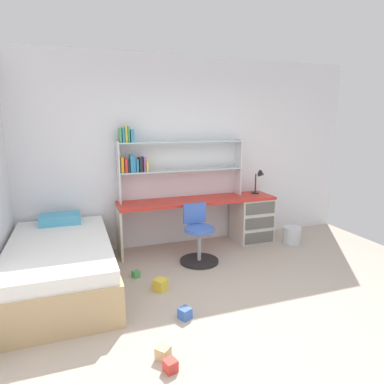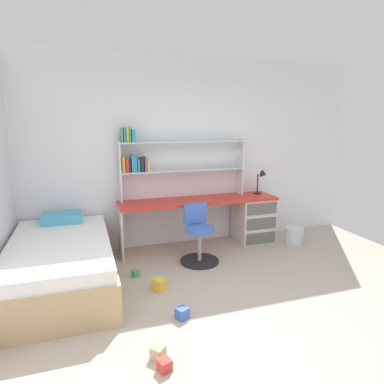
{
  "view_description": "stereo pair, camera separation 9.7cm",
  "coord_description": "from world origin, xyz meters",
  "px_view_note": "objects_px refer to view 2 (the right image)",
  "views": [
    {
      "loc": [
        -1.55,
        -2.36,
        1.84
      ],
      "look_at": [
        -0.19,
        1.46,
        1.01
      ],
      "focal_mm": 31.43,
      "sensor_mm": 36.0,
      "label": 1
    },
    {
      "loc": [
        -1.45,
        -2.39,
        1.84
      ],
      "look_at": [
        -0.19,
        1.46,
        1.01
      ],
      "focal_mm": 31.43,
      "sensor_mm": 36.0,
      "label": 2
    }
  ],
  "objects_px": {
    "bookshelf_hutch": "(165,158)",
    "toy_block_yellow_1": "(159,284)",
    "waste_bin": "(294,236)",
    "bed_platform": "(61,264)",
    "toy_block_natural_4": "(158,352)",
    "toy_block_red_0": "(165,365)",
    "desk": "(239,216)",
    "swivel_chair": "(199,240)",
    "desk_lamp": "(262,178)",
    "toy_block_blue_2": "(182,313)",
    "toy_block_green_3": "(136,274)"
  },
  "relations": [
    {
      "from": "bookshelf_hutch",
      "to": "toy_block_yellow_1",
      "type": "relative_size",
      "value": 14.36
    },
    {
      "from": "waste_bin",
      "to": "toy_block_yellow_1",
      "type": "bearing_deg",
      "value": -161.3
    },
    {
      "from": "bed_platform",
      "to": "toy_block_natural_4",
      "type": "height_order",
      "value": "bed_platform"
    },
    {
      "from": "bed_platform",
      "to": "toy_block_red_0",
      "type": "xyz_separation_m",
      "value": [
        0.8,
        -1.67,
        -0.23
      ]
    },
    {
      "from": "desk",
      "to": "toy_block_red_0",
      "type": "distance_m",
      "value": 2.99
    },
    {
      "from": "toy_block_red_0",
      "to": "bookshelf_hutch",
      "type": "bearing_deg",
      "value": 75.73
    },
    {
      "from": "toy_block_yellow_1",
      "to": "swivel_chair",
      "type": "bearing_deg",
      "value": 41.97
    },
    {
      "from": "toy_block_natural_4",
      "to": "bed_platform",
      "type": "bearing_deg",
      "value": 117.33
    },
    {
      "from": "desk",
      "to": "desk_lamp",
      "type": "height_order",
      "value": "desk_lamp"
    },
    {
      "from": "desk",
      "to": "bed_platform",
      "type": "xyz_separation_m",
      "value": [
        -2.56,
        -0.72,
        -0.14
      ]
    },
    {
      "from": "bookshelf_hutch",
      "to": "toy_block_blue_2",
      "type": "bearing_deg",
      "value": -99.58
    },
    {
      "from": "desk_lamp",
      "to": "toy_block_blue_2",
      "type": "distance_m",
      "value": 2.76
    },
    {
      "from": "desk",
      "to": "bookshelf_hutch",
      "type": "distance_m",
      "value": 1.46
    },
    {
      "from": "swivel_chair",
      "to": "toy_block_green_3",
      "type": "bearing_deg",
      "value": -167.16
    },
    {
      "from": "swivel_chair",
      "to": "bed_platform",
      "type": "relative_size",
      "value": 0.39
    },
    {
      "from": "desk",
      "to": "bed_platform",
      "type": "distance_m",
      "value": 2.67
    },
    {
      "from": "bed_platform",
      "to": "toy_block_blue_2",
      "type": "distance_m",
      "value": 1.55
    },
    {
      "from": "bookshelf_hutch",
      "to": "waste_bin",
      "type": "distance_m",
      "value": 2.3
    },
    {
      "from": "toy_block_red_0",
      "to": "waste_bin",
      "type": "bearing_deg",
      "value": 38.57
    },
    {
      "from": "swivel_chair",
      "to": "desk_lamp",
      "type": "bearing_deg",
      "value": 24.61
    },
    {
      "from": "toy_block_blue_2",
      "to": "waste_bin",
      "type": "bearing_deg",
      "value": 32.22
    },
    {
      "from": "waste_bin",
      "to": "toy_block_red_0",
      "type": "bearing_deg",
      "value": -141.43
    },
    {
      "from": "desk",
      "to": "waste_bin",
      "type": "xyz_separation_m",
      "value": [
        0.77,
        -0.36,
        -0.29
      ]
    },
    {
      "from": "desk",
      "to": "bookshelf_hutch",
      "type": "height_order",
      "value": "bookshelf_hutch"
    },
    {
      "from": "desk_lamp",
      "to": "toy_block_green_3",
      "type": "distance_m",
      "value": 2.48
    },
    {
      "from": "swivel_chair",
      "to": "toy_block_yellow_1",
      "type": "height_order",
      "value": "swivel_chair"
    },
    {
      "from": "toy_block_green_3",
      "to": "toy_block_blue_2",
      "type": "bearing_deg",
      "value": -74.51
    },
    {
      "from": "desk_lamp",
      "to": "toy_block_red_0",
      "type": "distance_m",
      "value": 3.41
    },
    {
      "from": "toy_block_red_0",
      "to": "toy_block_blue_2",
      "type": "bearing_deg",
      "value": 62.75
    },
    {
      "from": "desk",
      "to": "swivel_chair",
      "type": "bearing_deg",
      "value": -148.02
    },
    {
      "from": "toy_block_red_0",
      "to": "toy_block_blue_2",
      "type": "xyz_separation_m",
      "value": [
        0.32,
        0.63,
        0.01
      ]
    },
    {
      "from": "toy_block_red_0",
      "to": "bed_platform",
      "type": "bearing_deg",
      "value": 115.59
    },
    {
      "from": "desk_lamp",
      "to": "toy_block_natural_4",
      "type": "bearing_deg",
      "value": -133.94
    },
    {
      "from": "toy_block_natural_4",
      "to": "toy_block_red_0",
      "type": "bearing_deg",
      "value": -83.85
    },
    {
      "from": "toy_block_blue_2",
      "to": "toy_block_green_3",
      "type": "bearing_deg",
      "value": 105.49
    },
    {
      "from": "desk_lamp",
      "to": "waste_bin",
      "type": "bearing_deg",
      "value": -49.98
    },
    {
      "from": "bed_platform",
      "to": "toy_block_yellow_1",
      "type": "xyz_separation_m",
      "value": [
        1.04,
        -0.42,
        -0.21
      ]
    },
    {
      "from": "desk_lamp",
      "to": "bed_platform",
      "type": "height_order",
      "value": "desk_lamp"
    },
    {
      "from": "swivel_chair",
      "to": "toy_block_blue_2",
      "type": "bearing_deg",
      "value": -116.0
    },
    {
      "from": "desk",
      "to": "toy_block_blue_2",
      "type": "relative_size",
      "value": 22.46
    },
    {
      "from": "bed_platform",
      "to": "toy_block_blue_2",
      "type": "height_order",
      "value": "bed_platform"
    },
    {
      "from": "bookshelf_hutch",
      "to": "desk_lamp",
      "type": "height_order",
      "value": "bookshelf_hutch"
    },
    {
      "from": "desk_lamp",
      "to": "toy_block_blue_2",
      "type": "relative_size",
      "value": 3.64
    },
    {
      "from": "toy_block_red_0",
      "to": "toy_block_green_3",
      "type": "relative_size",
      "value": 1.13
    },
    {
      "from": "swivel_chair",
      "to": "toy_block_blue_2",
      "type": "xyz_separation_m",
      "value": [
        -0.6,
        -1.23,
        -0.25
      ]
    },
    {
      "from": "desk",
      "to": "desk_lamp",
      "type": "distance_m",
      "value": 0.71
    },
    {
      "from": "swivel_chair",
      "to": "toy_block_green_3",
      "type": "relative_size",
      "value": 9.7
    },
    {
      "from": "desk",
      "to": "toy_block_red_0",
      "type": "height_order",
      "value": "desk"
    },
    {
      "from": "bed_platform",
      "to": "waste_bin",
      "type": "distance_m",
      "value": 3.36
    },
    {
      "from": "desk",
      "to": "toy_block_green_3",
      "type": "relative_size",
      "value": 29.53
    }
  ]
}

